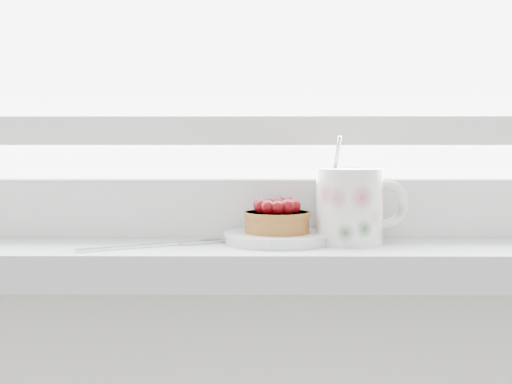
{
  "coord_description": "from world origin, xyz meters",
  "views": [
    {
      "loc": [
        -0.01,
        1.08,
        1.06
      ],
      "look_at": [
        -0.02,
        1.88,
        1.0
      ],
      "focal_mm": 50.0,
      "sensor_mm": 36.0,
      "label": 1
    }
  ],
  "objects_px": {
    "saucer": "(277,238)",
    "fork": "(152,245)",
    "floral_mug": "(352,204)",
    "raspberry_tart": "(277,217)"
  },
  "relations": [
    {
      "from": "saucer",
      "to": "raspberry_tart",
      "type": "relative_size",
      "value": 1.6
    },
    {
      "from": "saucer",
      "to": "fork",
      "type": "height_order",
      "value": "saucer"
    },
    {
      "from": "saucer",
      "to": "raspberry_tart",
      "type": "height_order",
      "value": "raspberry_tart"
    },
    {
      "from": "raspberry_tart",
      "to": "floral_mug",
      "type": "height_order",
      "value": "floral_mug"
    },
    {
      "from": "fork",
      "to": "raspberry_tart",
      "type": "bearing_deg",
      "value": 12.48
    },
    {
      "from": "floral_mug",
      "to": "fork",
      "type": "bearing_deg",
      "value": -172.93
    },
    {
      "from": "saucer",
      "to": "fork",
      "type": "distance_m",
      "value": 0.14
    },
    {
      "from": "saucer",
      "to": "fork",
      "type": "xyz_separation_m",
      "value": [
        -0.14,
        -0.03,
        -0.0
      ]
    },
    {
      "from": "saucer",
      "to": "fork",
      "type": "bearing_deg",
      "value": -167.52
    },
    {
      "from": "floral_mug",
      "to": "fork",
      "type": "distance_m",
      "value": 0.23
    }
  ]
}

